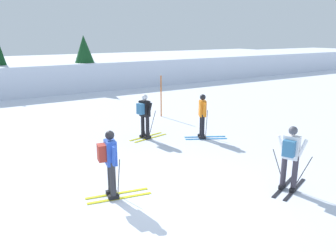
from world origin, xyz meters
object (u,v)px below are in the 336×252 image
at_px(skier_blue, 110,161).
at_px(conifer_far_centre, 84,57).
at_px(skier_black, 144,114).
at_px(trail_marker_pole, 161,96).
at_px(skier_orange, 203,115).
at_px(skier_white, 290,156).

xyz_separation_m(skier_blue, conifer_far_centre, (5.11, 16.29, 1.34)).
xyz_separation_m(skier_black, trail_marker_pole, (2.41, 2.77, 0.03)).
bearing_deg(skier_blue, skier_orange, 29.12).
bearing_deg(skier_blue, trail_marker_pole, 50.64).
distance_m(skier_orange, trail_marker_pole, 3.96).
height_order(skier_black, skier_orange, same).
relative_size(skier_orange, conifer_far_centre, 0.45).
bearing_deg(conifer_far_centre, skier_white, -93.56).
height_order(trail_marker_pole, conifer_far_centre, conifer_far_centre).
bearing_deg(skier_orange, trail_marker_pole, 82.22).
bearing_deg(skier_black, skier_orange, -31.44).
bearing_deg(skier_orange, conifer_far_centre, 89.23).
relative_size(skier_black, skier_white, 1.00).
bearing_deg(skier_black, skier_blue, -128.14).
relative_size(trail_marker_pole, conifer_far_centre, 0.52).
relative_size(skier_black, conifer_far_centre, 0.45).
bearing_deg(skier_black, trail_marker_pole, 49.01).
xyz_separation_m(skier_orange, skier_blue, (-4.93, -2.75, 0.04)).
height_order(skier_orange, trail_marker_pole, trail_marker_pole).
xyz_separation_m(trail_marker_pole, conifer_far_centre, (-0.35, 9.62, 1.31)).
distance_m(skier_blue, conifer_far_centre, 17.12).
distance_m(skier_white, skier_blue, 4.48).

